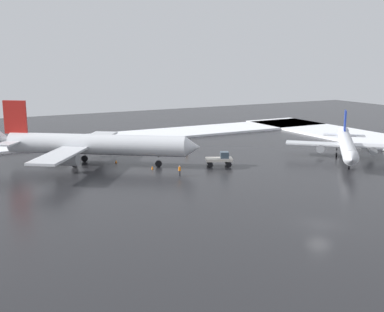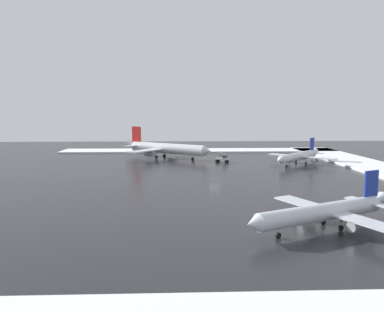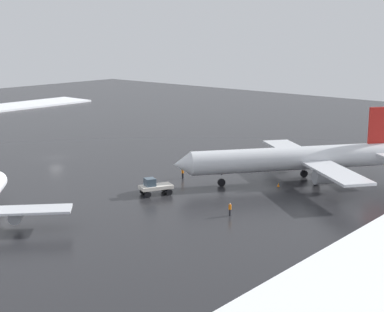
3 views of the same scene
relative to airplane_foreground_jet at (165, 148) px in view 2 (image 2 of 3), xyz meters
name	(u,v)px [view 2 (image 2 of 3)]	position (x,y,z in m)	size (l,w,h in m)	color
ground_plane	(215,179)	(-42.42, -13.83, -3.70)	(240.00, 240.00, 0.00)	#232326
snow_bank_right	(200,150)	(24.58, -13.83, -3.43)	(14.00, 116.00, 0.52)	white
airplane_foreground_jet	(165,148)	(0.00, 0.00, 0.00)	(27.98, 32.17, 11.18)	silver
airplane_far_rear	(299,156)	(-17.58, -43.20, -1.04)	(21.75, 20.71, 8.04)	silver
airplane_parked_portside	(325,212)	(-83.23, -25.57, -1.10)	(21.06, 24.77, 7.85)	silver
pushback_tug	(223,158)	(-11.40, -19.59, -2.41)	(3.91, 5.10, 2.50)	silver
ground_crew_mid_apron	(220,155)	(2.48, -20.18, -2.72)	(0.36, 0.36, 1.71)	black
ground_crew_near_tug	(195,161)	(-14.59, -9.98, -2.72)	(0.36, 0.36, 1.71)	black
traffic_cone_near_nose	(177,158)	(-0.54, -4.25, -3.42)	(0.36, 0.36, 0.55)	orange
traffic_cone_mid_line	(188,160)	(-8.07, -8.07, -3.42)	(0.36, 0.36, 0.55)	orange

